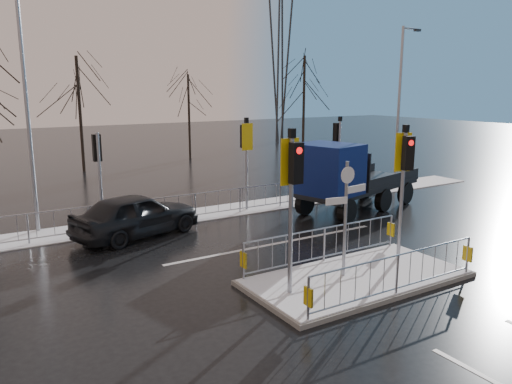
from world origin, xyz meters
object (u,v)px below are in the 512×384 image
street_lamp_right (400,101)px  car_far_lane (137,215)px  traffic_island (356,267)px  street_lamp_left (29,105)px  flatbed_truck (341,176)px

street_lamp_right → car_far_lane: bearing=-174.2°
traffic_island → street_lamp_left: size_ratio=0.73×
traffic_island → street_lamp_left: (-6.42, 9.49, 4.10)m
flatbed_truck → street_lamp_left: street_lamp_left is taller
traffic_island → car_far_lane: (-3.65, 7.04, 0.38)m
traffic_island → flatbed_truck: (4.36, 5.68, 1.18)m
car_far_lane → street_lamp_right: size_ratio=0.56×
street_lamp_right → street_lamp_left: 17.03m
flatbed_truck → street_lamp_right: 7.39m
car_far_lane → street_lamp_left: size_ratio=0.55×
car_far_lane → street_lamp_right: street_lamp_right is taller
street_lamp_right → street_lamp_left: street_lamp_left is taller
flatbed_truck → street_lamp_left: (-10.77, 3.81, 2.93)m
traffic_island → street_lamp_right: street_lamp_right is taller
traffic_island → street_lamp_left: 12.17m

